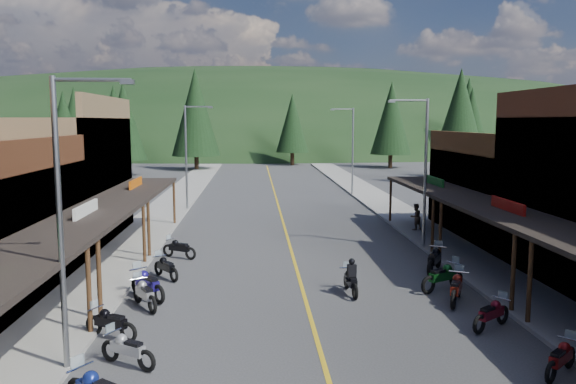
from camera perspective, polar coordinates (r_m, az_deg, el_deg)
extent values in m
plane|color=#38383A|center=(22.17, 1.73, -10.74)|extent=(220.00, 220.00, 0.00)
cube|color=gold|center=(41.61, -0.76, -2.21)|extent=(0.15, 90.00, 0.01)
cube|color=gray|center=(42.11, -12.68, -2.19)|extent=(3.40, 94.00, 0.15)
cube|color=gray|center=(42.90, 10.94, -1.97)|extent=(3.40, 94.00, 0.15)
cylinder|color=#472D19|center=(19.14, -19.57, -9.41)|extent=(0.16, 0.16, 3.00)
cube|color=#3F2111|center=(24.43, -23.09, -2.16)|extent=(0.30, 9.00, 6.20)
cube|color=black|center=(24.00, -19.81, -2.41)|extent=(3.20, 9.00, 0.18)
cylinder|color=#472D19|center=(20.25, -18.62, -8.46)|extent=(0.16, 0.16, 3.00)
cylinder|color=#472D19|center=(27.64, -14.42, -4.14)|extent=(0.16, 0.16, 3.00)
cube|color=silver|center=(23.97, -19.83, -1.94)|extent=(0.12, 3.00, 0.70)
cube|color=brown|center=(34.65, -23.83, 1.08)|extent=(8.00, 10.20, 7.00)
cube|color=brown|center=(33.44, -17.69, 2.19)|extent=(0.30, 10.20, 8.20)
cube|color=black|center=(33.23, -15.19, 0.34)|extent=(3.20, 10.20, 0.18)
cylinder|color=#472D19|center=(28.80, -13.97, -3.67)|extent=(0.16, 0.16, 3.00)
cylinder|color=#472D19|center=(37.56, -11.49, -1.08)|extent=(0.16, 0.16, 3.00)
cube|color=#CC590C|center=(33.21, -15.20, 0.69)|extent=(0.12, 3.00, 0.70)
cylinder|color=#472D19|center=(20.54, 23.35, -8.45)|extent=(0.16, 0.16, 3.00)
cube|color=#562B19|center=(25.86, 24.41, 0.50)|extent=(0.30, 9.00, 8.20)
cube|color=black|center=(25.36, 21.38, -1.98)|extent=(3.20, 9.00, 0.18)
cylinder|color=#472D19|center=(21.57, 21.91, -7.64)|extent=(0.16, 0.16, 3.00)
cylinder|color=#472D19|center=(28.63, 15.24, -3.78)|extent=(0.16, 0.16, 3.00)
cube|color=#B2140F|center=(25.33, 21.40, -1.54)|extent=(0.12, 3.00, 0.70)
cube|color=#4C2D16|center=(36.28, 22.62, -0.19)|extent=(8.00, 10.20, 5.00)
cube|color=#4C2D16|center=(34.69, 16.94, 0.73)|extent=(0.30, 10.20, 6.20)
cube|color=black|center=(34.22, 14.66, 0.56)|extent=(3.20, 10.20, 0.18)
cylinder|color=#472D19|center=(29.75, 14.50, -3.34)|extent=(0.16, 0.16, 3.00)
cylinder|color=#472D19|center=(38.29, 10.37, -0.90)|extent=(0.16, 0.16, 3.00)
cube|color=#14591E|center=(34.20, 14.67, 0.89)|extent=(0.12, 3.00, 0.70)
cylinder|color=gray|center=(16.12, -22.15, -3.47)|extent=(0.16, 0.16, 8.00)
cylinder|color=gray|center=(15.61, -19.30, 10.71)|extent=(2.00, 0.10, 0.10)
cube|color=gray|center=(15.39, -16.01, 10.70)|extent=(0.35, 0.18, 0.12)
cylinder|color=gray|center=(43.41, -10.31, 3.37)|extent=(0.16, 0.16, 8.00)
cylinder|color=gray|center=(43.22, -9.10, 8.55)|extent=(2.00, 0.10, 0.10)
cube|color=gray|center=(43.14, -7.89, 8.51)|extent=(0.35, 0.18, 0.12)
cylinder|color=gray|center=(30.51, 13.78, 1.68)|extent=(0.16, 0.16, 8.00)
cylinder|color=gray|center=(30.11, 12.16, 9.09)|extent=(2.00, 0.10, 0.10)
cube|color=gray|center=(29.88, 10.48, 9.05)|extent=(0.35, 0.18, 0.12)
cylinder|color=gray|center=(51.87, 6.59, 4.06)|extent=(0.16, 0.16, 8.00)
cylinder|color=gray|center=(51.64, 5.55, 8.38)|extent=(2.00, 0.10, 0.10)
cube|color=gray|center=(51.51, 4.55, 8.34)|extent=(0.35, 0.18, 0.12)
ellipsoid|color=black|center=(156.16, -2.76, 4.73)|extent=(310.00, 140.00, 60.00)
cylinder|color=black|center=(93.82, -17.09, 3.36)|extent=(0.60, 0.60, 2.00)
cone|color=black|center=(93.64, -17.23, 7.17)|extent=(5.88, 5.88, 10.50)
cylinder|color=black|center=(79.63, -9.28, 2.94)|extent=(0.60, 0.60, 2.00)
cone|color=black|center=(79.42, -9.38, 7.99)|extent=(6.72, 6.72, 12.00)
cylinder|color=black|center=(87.40, 0.44, 3.41)|extent=(0.60, 0.60, 2.00)
cone|color=black|center=(87.20, 0.44, 7.02)|extent=(5.04, 5.04, 9.00)
cylinder|color=black|center=(83.62, 10.35, 3.12)|extent=(0.60, 0.60, 2.00)
cone|color=black|center=(83.42, 10.45, 7.41)|extent=(5.88, 5.88, 10.50)
cylinder|color=black|center=(99.87, 17.67, 3.55)|extent=(0.60, 0.60, 2.00)
cone|color=black|center=(99.71, 17.82, 7.57)|extent=(6.72, 6.72, 12.00)
cylinder|color=black|center=(97.76, 25.95, 3.09)|extent=(0.60, 0.60, 2.00)
cone|color=black|center=(97.58, 26.13, 6.31)|extent=(5.04, 5.04, 9.00)
cylinder|color=black|center=(101.72, -20.69, 3.49)|extent=(0.60, 0.60, 2.00)
cone|color=black|center=(101.56, -20.85, 7.01)|extent=(5.88, 5.88, 10.50)
cylinder|color=black|center=(64.48, -21.59, 1.54)|extent=(0.60, 0.60, 2.00)
cone|color=black|center=(64.22, -21.79, 5.98)|extent=(4.48, 4.48, 8.00)
cylinder|color=black|center=(71.15, 17.94, 2.18)|extent=(0.60, 0.60, 2.00)
cone|color=black|center=(70.91, 18.11, 6.53)|extent=(4.93, 4.93, 8.80)
cylinder|color=black|center=(73.03, -16.17, 2.37)|extent=(0.60, 0.60, 2.00)
cone|color=black|center=(72.80, -16.34, 6.92)|extent=(5.38, 5.38, 9.60)
cylinder|color=black|center=(63.22, 16.86, 1.63)|extent=(0.60, 0.60, 2.00)
cone|color=black|center=(62.95, 17.07, 7.25)|extent=(5.82, 5.82, 10.40)
imported|color=brown|center=(35.54, 12.82, -2.46)|extent=(0.91, 0.77, 1.63)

